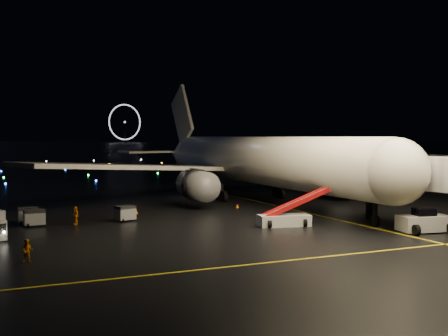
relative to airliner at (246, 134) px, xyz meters
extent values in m
plane|color=black|center=(-12.24, 274.68, -8.63)|extent=(2000.00, 2000.00, 0.00)
cube|color=yellow|center=(-0.24, -10.32, -8.62)|extent=(0.25, 80.00, 0.02)
cube|color=yellow|center=(-17.24, -35.32, -8.62)|extent=(60.00, 0.25, 0.02)
cube|color=silver|center=(2.42, -30.27, -7.59)|extent=(4.73, 3.13, 2.07)
imported|color=#FF9200|center=(-30.31, -28.66, -7.85)|extent=(0.88, 0.76, 1.55)
imported|color=#FF9200|center=(-24.73, -13.68, -7.75)|extent=(0.65, 1.10, 1.75)
cone|color=orange|center=(-5.39, -8.71, -8.39)|extent=(0.48, 0.48, 0.47)
cone|color=orange|center=(-9.71, -3.71, -8.38)|extent=(0.49, 0.49, 0.49)
cone|color=orange|center=(-17.51, -8.69, -8.38)|extent=(0.43, 0.43, 0.49)
cube|color=gray|center=(-19.93, -13.52, -7.87)|extent=(2.09, 1.74, 1.52)
cube|color=gray|center=(-28.78, -11.15, -7.85)|extent=(1.85, 1.31, 1.55)
cube|color=gray|center=(-28.42, -13.22, -7.85)|extent=(1.90, 1.38, 1.56)
camera|label=1|loc=(-33.43, -67.59, -0.27)|focal=45.00mm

